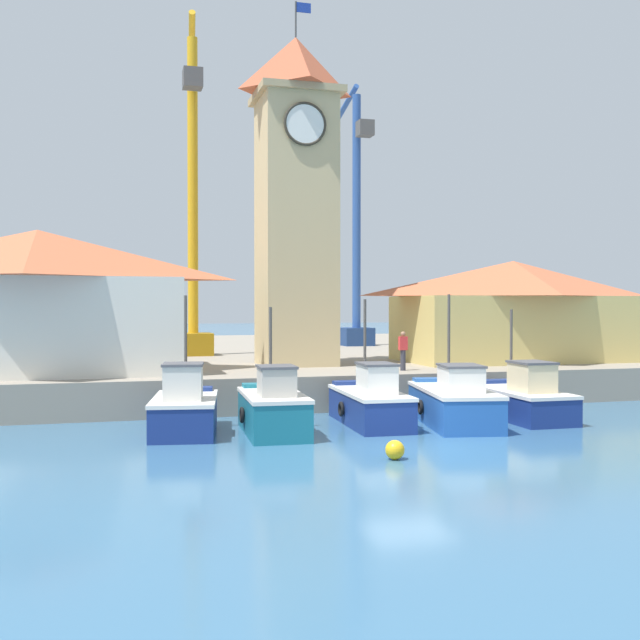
{
  "coord_description": "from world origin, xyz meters",
  "views": [
    {
      "loc": [
        -8.17,
        -20.13,
        4.09
      ],
      "look_at": [
        -0.12,
        9.13,
        3.5
      ],
      "focal_mm": 42.0,
      "sensor_mm": 36.0,
      "label": 1
    }
  ],
  "objects_px": {
    "port_crane_far": "(193,230)",
    "dock_worker_near_tower": "(403,350)",
    "fishing_boat_far_left": "(185,409)",
    "warehouse_left": "(38,300)",
    "fishing_boat_left_inner": "(370,403)",
    "fishing_boat_left_outer": "(273,409)",
    "fishing_boat_mid_left": "(454,402)",
    "warehouse_right": "(513,310)",
    "mooring_buoy": "(395,450)",
    "port_crane_near": "(356,249)",
    "clock_tower": "(296,193)",
    "fishing_boat_center": "(520,399)"
  },
  "relations": [
    {
      "from": "fishing_boat_left_inner",
      "to": "port_crane_far",
      "type": "distance_m",
      "value": 18.92
    },
    {
      "from": "mooring_buoy",
      "to": "warehouse_right",
      "type": "bearing_deg",
      "value": 50.56
    },
    {
      "from": "port_crane_near",
      "to": "dock_worker_near_tower",
      "type": "distance_m",
      "value": 20.27
    },
    {
      "from": "fishing_boat_center",
      "to": "port_crane_far",
      "type": "height_order",
      "value": "port_crane_far"
    },
    {
      "from": "warehouse_left",
      "to": "mooring_buoy",
      "type": "height_order",
      "value": "warehouse_left"
    },
    {
      "from": "fishing_boat_far_left",
      "to": "mooring_buoy",
      "type": "xyz_separation_m",
      "value": [
        5.02,
        -5.57,
        -0.52
      ]
    },
    {
      "from": "port_crane_far",
      "to": "fishing_boat_left_inner",
      "type": "bearing_deg",
      "value": -75.66
    },
    {
      "from": "warehouse_right",
      "to": "port_crane_far",
      "type": "bearing_deg",
      "value": 150.06
    },
    {
      "from": "fishing_boat_far_left",
      "to": "warehouse_left",
      "type": "distance_m",
      "value": 10.01
    },
    {
      "from": "port_crane_far",
      "to": "mooring_buoy",
      "type": "height_order",
      "value": "port_crane_far"
    },
    {
      "from": "fishing_boat_left_outer",
      "to": "clock_tower",
      "type": "relative_size",
      "value": 0.26
    },
    {
      "from": "fishing_boat_left_inner",
      "to": "port_crane_near",
      "type": "height_order",
      "value": "port_crane_near"
    },
    {
      "from": "fishing_boat_far_left",
      "to": "fishing_boat_left_inner",
      "type": "distance_m",
      "value": 6.29
    },
    {
      "from": "warehouse_left",
      "to": "port_crane_far",
      "type": "distance_m",
      "value": 12.17
    },
    {
      "from": "mooring_buoy",
      "to": "dock_worker_near_tower",
      "type": "relative_size",
      "value": 0.32
    },
    {
      "from": "warehouse_right",
      "to": "fishing_boat_left_outer",
      "type": "bearing_deg",
      "value": -146.19
    },
    {
      "from": "fishing_boat_center",
      "to": "warehouse_right",
      "type": "height_order",
      "value": "warehouse_right"
    },
    {
      "from": "warehouse_right",
      "to": "mooring_buoy",
      "type": "xyz_separation_m",
      "value": [
        -11.58,
        -14.08,
        -3.63
      ]
    },
    {
      "from": "fishing_boat_left_inner",
      "to": "fishing_boat_center",
      "type": "xyz_separation_m",
      "value": [
        5.71,
        -0.12,
        -0.04
      ]
    },
    {
      "from": "fishing_boat_far_left",
      "to": "warehouse_right",
      "type": "bearing_deg",
      "value": 27.16
    },
    {
      "from": "fishing_boat_left_inner",
      "to": "dock_worker_near_tower",
      "type": "distance_m",
      "value": 5.82
    },
    {
      "from": "fishing_boat_left_outer",
      "to": "port_crane_far",
      "type": "bearing_deg",
      "value": 92.38
    },
    {
      "from": "fishing_boat_far_left",
      "to": "mooring_buoy",
      "type": "bearing_deg",
      "value": -47.99
    },
    {
      "from": "port_crane_near",
      "to": "fishing_boat_mid_left",
      "type": "bearing_deg",
      "value": -100.32
    },
    {
      "from": "fishing_boat_left_outer",
      "to": "fishing_boat_mid_left",
      "type": "height_order",
      "value": "fishing_boat_mid_left"
    },
    {
      "from": "clock_tower",
      "to": "mooring_buoy",
      "type": "bearing_deg",
      "value": -93.09
    },
    {
      "from": "fishing_boat_left_inner",
      "to": "dock_worker_near_tower",
      "type": "xyz_separation_m",
      "value": [
        3.08,
        4.71,
        1.49
      ]
    },
    {
      "from": "fishing_boat_left_outer",
      "to": "warehouse_right",
      "type": "relative_size",
      "value": 0.39
    },
    {
      "from": "clock_tower",
      "to": "port_crane_far",
      "type": "relative_size",
      "value": 0.88
    },
    {
      "from": "dock_worker_near_tower",
      "to": "warehouse_right",
      "type": "bearing_deg",
      "value": 27.27
    },
    {
      "from": "warehouse_left",
      "to": "port_crane_near",
      "type": "distance_m",
      "value": 24.81
    },
    {
      "from": "fishing_boat_left_outer",
      "to": "warehouse_left",
      "type": "height_order",
      "value": "warehouse_left"
    },
    {
      "from": "fishing_boat_left_outer",
      "to": "port_crane_near",
      "type": "bearing_deg",
      "value": 66.25
    },
    {
      "from": "clock_tower",
      "to": "port_crane_far",
      "type": "bearing_deg",
      "value": 115.27
    },
    {
      "from": "warehouse_left",
      "to": "warehouse_right",
      "type": "relative_size",
      "value": 1.02
    },
    {
      "from": "fishing_boat_left_outer",
      "to": "dock_worker_near_tower",
      "type": "relative_size",
      "value": 2.68
    },
    {
      "from": "warehouse_right",
      "to": "mooring_buoy",
      "type": "relative_size",
      "value": 21.71
    },
    {
      "from": "fishing_boat_mid_left",
      "to": "port_crane_far",
      "type": "bearing_deg",
      "value": 112.06
    },
    {
      "from": "fishing_boat_mid_left",
      "to": "fishing_boat_center",
      "type": "height_order",
      "value": "fishing_boat_mid_left"
    },
    {
      "from": "warehouse_left",
      "to": "port_crane_near",
      "type": "relative_size",
      "value": 0.65
    },
    {
      "from": "fishing_boat_mid_left",
      "to": "dock_worker_near_tower",
      "type": "xyz_separation_m",
      "value": [
        0.28,
        5.4,
        1.48
      ]
    },
    {
      "from": "warehouse_right",
      "to": "port_crane_near",
      "type": "relative_size",
      "value": 0.64
    },
    {
      "from": "dock_worker_near_tower",
      "to": "clock_tower",
      "type": "bearing_deg",
      "value": 131.31
    },
    {
      "from": "fishing_boat_left_outer",
      "to": "fishing_boat_left_inner",
      "type": "xyz_separation_m",
      "value": [
        3.57,
        0.86,
        -0.05
      ]
    },
    {
      "from": "warehouse_left",
      "to": "dock_worker_near_tower",
      "type": "height_order",
      "value": "warehouse_left"
    },
    {
      "from": "fishing_boat_mid_left",
      "to": "clock_tower",
      "type": "height_order",
      "value": "clock_tower"
    },
    {
      "from": "warehouse_left",
      "to": "warehouse_right",
      "type": "distance_m",
      "value": 21.73
    },
    {
      "from": "fishing_boat_left_inner",
      "to": "fishing_boat_center",
      "type": "bearing_deg",
      "value": -1.16
    },
    {
      "from": "fishing_boat_mid_left",
      "to": "warehouse_left",
      "type": "xyz_separation_m",
      "value": [
        -14.21,
        8.46,
        3.56
      ]
    },
    {
      "from": "port_crane_far",
      "to": "dock_worker_near_tower",
      "type": "relative_size",
      "value": 11.49
    }
  ]
}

